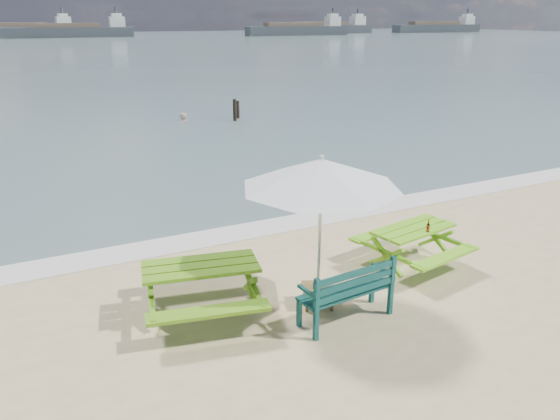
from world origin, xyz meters
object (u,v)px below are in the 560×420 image
picnic_table_right (412,247)px  swimmer (183,130)px  patio_umbrella (321,173)px  side_table (318,296)px  park_bench (346,303)px  beer_bottle (428,228)px  picnic_table_left (202,290)px

picnic_table_right → swimmer: (0.71, 16.54, -0.81)m
patio_umbrella → side_table: bearing=0.0°
swimmer → picnic_table_right: bearing=-92.5°
park_bench → beer_bottle: 2.48m
picnic_table_left → park_bench: (1.91, -1.18, -0.11)m
park_bench → picnic_table_right: bearing=26.3°
park_bench → beer_bottle: (2.28, 0.81, 0.55)m
side_table → picnic_table_right: bearing=12.2°
picnic_table_left → picnic_table_right: (4.10, -0.09, -0.04)m
patio_umbrella → beer_bottle: patio_umbrella is taller
picnic_table_right → side_table: picnic_table_right is taller
patio_umbrella → picnic_table_left: bearing=161.4°
beer_bottle → swimmer: bearing=87.9°
picnic_table_right → beer_bottle: size_ratio=8.82×
patio_umbrella → swimmer: 17.52m
park_bench → swimmer: park_bench is taller
picnic_table_left → park_bench: size_ratio=1.46×
picnic_table_left → picnic_table_right: bearing=-1.3°
picnic_table_right → beer_bottle: (0.09, -0.28, 0.47)m
park_bench → picnic_table_left: bearing=148.3°
side_table → park_bench: bearing=-76.4°
picnic_table_right → park_bench: 2.45m
park_bench → patio_umbrella: patio_umbrella is taller
picnic_table_right → patio_umbrella: (-2.34, -0.50, 1.86)m
beer_bottle → swimmer: beer_bottle is taller
side_table → swimmer: size_ratio=0.41×
swimmer → beer_bottle: bearing=-92.1°
picnic_table_right → side_table: bearing=-167.8°
side_table → swimmer: swimmer is taller
beer_bottle → swimmer: size_ratio=0.14×
side_table → swimmer: (3.05, 17.05, -0.61)m
picnic_table_left → side_table: 1.88m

